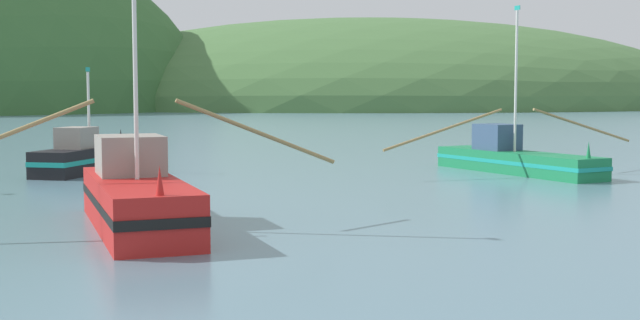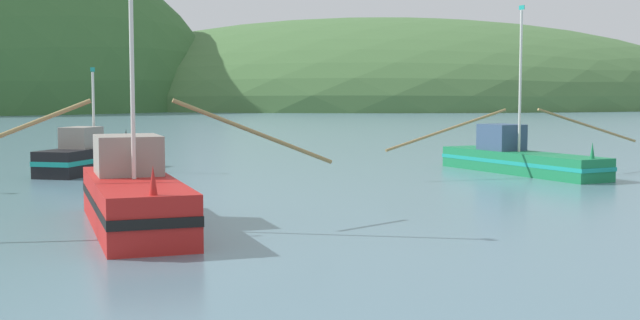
# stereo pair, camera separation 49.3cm
# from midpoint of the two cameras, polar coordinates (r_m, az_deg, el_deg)

# --- Properties ---
(hill_mid_right) EXTENTS (176.77, 141.42, 43.94)m
(hill_mid_right) POSITION_cam_midpoint_polar(r_m,az_deg,el_deg) (217.13, 3.62, 3.70)
(hill_mid_right) COLOR #47703D
(hill_mid_right) RESTS_ON ground
(fishing_boat_red) EXTENTS (11.56, 8.65, 7.32)m
(fishing_boat_red) POSITION_cam_midpoint_polar(r_m,az_deg,el_deg) (23.67, -13.03, -2.45)
(fishing_boat_red) COLOR red
(fishing_boat_red) RESTS_ON ground
(fishing_boat_green) EXTENTS (14.26, 9.83, 7.71)m
(fishing_boat_green) POSITION_cam_midpoint_polar(r_m,az_deg,el_deg) (39.80, 12.77, 0.13)
(fishing_boat_green) COLOR #197A47
(fishing_boat_green) RESTS_ON ground
(fishing_boat_black) EXTENTS (5.01, 7.47, 4.91)m
(fishing_boat_black) POSITION_cam_midpoint_polar(r_m,az_deg,el_deg) (40.49, -15.98, 0.20)
(fishing_boat_black) COLOR black
(fishing_boat_black) RESTS_ON ground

